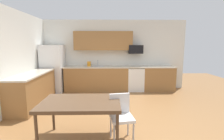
# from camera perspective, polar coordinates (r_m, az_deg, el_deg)

# --- Properties ---
(ground_plane) EXTENTS (12.00, 12.00, 0.00)m
(ground_plane) POSITION_cam_1_polar(r_m,az_deg,el_deg) (4.22, 0.28, -15.72)
(ground_plane) COLOR olive
(wall_back) EXTENTS (5.80, 0.10, 2.70)m
(wall_back) POSITION_cam_1_polar(r_m,az_deg,el_deg) (6.50, -0.29, 5.29)
(wall_back) COLOR silver
(wall_back) RESTS_ON ground
(wall_left) EXTENTS (0.10, 5.80, 2.70)m
(wall_left) POSITION_cam_1_polar(r_m,az_deg,el_deg) (4.62, -34.70, 2.28)
(wall_left) COLOR silver
(wall_left) RESTS_ON ground
(cabinet_run_back) EXTENTS (2.37, 0.60, 0.90)m
(cabinet_run_back) POSITION_cam_1_polar(r_m,az_deg,el_deg) (6.29, -5.39, -3.15)
(cabinet_run_back) COLOR olive
(cabinet_run_back) RESTS_ON ground
(cabinet_run_back_right) EXTENTS (1.18, 0.60, 0.90)m
(cabinet_run_back_right) POSITION_cam_1_polar(r_m,az_deg,el_deg) (6.55, 15.83, -2.96)
(cabinet_run_back_right) COLOR olive
(cabinet_run_back_right) RESTS_ON ground
(cabinet_run_left) EXTENTS (0.60, 2.00, 0.90)m
(cabinet_run_left) POSITION_cam_1_polar(r_m,az_deg,el_deg) (5.29, -25.87, -6.30)
(cabinet_run_left) COLOR olive
(cabinet_run_left) RESTS_ON ground
(countertop_back) EXTENTS (4.80, 0.64, 0.04)m
(countertop_back) POSITION_cam_1_polar(r_m,az_deg,el_deg) (6.19, -0.24, 1.12)
(countertop_back) COLOR beige
(countertop_back) RESTS_ON cabinet_run_back
(countertop_left) EXTENTS (0.64, 2.00, 0.04)m
(countertop_left) POSITION_cam_1_polar(r_m,az_deg,el_deg) (5.20, -26.22, -1.29)
(countertop_left) COLOR beige
(countertop_left) RESTS_ON cabinet_run_left
(upper_cabinets_back) EXTENTS (2.20, 0.34, 0.70)m
(upper_cabinets_back) POSITION_cam_1_polar(r_m,az_deg,el_deg) (6.27, -3.05, 10.18)
(upper_cabinets_back) COLOR olive
(refrigerator) EXTENTS (0.76, 0.70, 1.74)m
(refrigerator) POSITION_cam_1_polar(r_m,az_deg,el_deg) (6.46, -19.94, 0.48)
(refrigerator) COLOR white
(refrigerator) RESTS_ON ground
(oven_range) EXTENTS (0.60, 0.60, 0.91)m
(oven_range) POSITION_cam_1_polar(r_m,az_deg,el_deg) (6.35, 8.12, -3.03)
(oven_range) COLOR white
(oven_range) RESTS_ON ground
(microwave) EXTENTS (0.54, 0.36, 0.32)m
(microwave) POSITION_cam_1_polar(r_m,az_deg,el_deg) (6.32, 8.20, 7.18)
(microwave) COLOR black
(sink_basin) EXTENTS (0.48, 0.40, 0.14)m
(sink_basin) POSITION_cam_1_polar(r_m,az_deg,el_deg) (6.21, -5.09, 0.73)
(sink_basin) COLOR #A5A8AD
(sink_basin) RESTS_ON countertop_back
(sink_faucet) EXTENTS (0.02, 0.02, 0.24)m
(sink_faucet) POSITION_cam_1_polar(r_m,az_deg,el_deg) (6.37, -5.00, 2.39)
(sink_faucet) COLOR #B2B5BA
(sink_faucet) RESTS_ON countertop_back
(dining_table) EXTENTS (1.40, 0.90, 0.76)m
(dining_table) POSITION_cam_1_polar(r_m,az_deg,el_deg) (3.03, -10.90, -11.75)
(dining_table) COLOR brown
(dining_table) RESTS_ON ground
(chair_near_table) EXTENTS (0.46, 0.46, 0.85)m
(chair_near_table) POSITION_cam_1_polar(r_m,az_deg,el_deg) (3.09, 3.10, -14.94)
(chair_near_table) COLOR white
(chair_near_table) RESTS_ON ground
(kettle) EXTENTS (0.14, 0.14, 0.20)m
(kettle) POSITION_cam_1_polar(r_m,az_deg,el_deg) (6.27, -8.05, 2.05)
(kettle) COLOR orange
(kettle) RESTS_ON countertop_back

